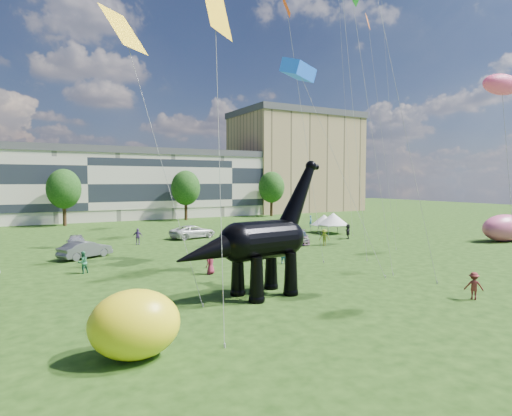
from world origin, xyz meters
TOP-DOWN VIEW (x-y plane):
  - ground at (0.00, 0.00)m, footprint 220.00×220.00m
  - terrace_row at (-8.00, 62.00)m, footprint 78.00×11.00m
  - apartment_block at (40.00, 65.00)m, footprint 28.00×18.00m
  - tree_mid_left at (-12.00, 53.00)m, footprint 5.20×5.20m
  - tree_mid_right at (8.00, 53.00)m, footprint 5.20×5.20m
  - tree_far_right at (26.00, 53.00)m, footprint 5.20×5.20m
  - dinosaur_sculpture at (-5.76, 2.43)m, footprint 10.69×3.38m
  - car_silver at (-13.28, 27.34)m, footprint 2.39×4.64m
  - car_grey at (-13.16, 21.38)m, footprint 5.06×3.73m
  - car_white at (0.33, 29.44)m, footprint 6.13×3.77m
  - car_dark at (9.27, 19.41)m, footprint 4.16×5.11m
  - gazebo_near at (18.39, 24.66)m, footprint 4.68×4.68m
  - gazebo_far at (18.04, 26.14)m, footprint 3.69×3.69m
  - inflatable_pink at (30.97, 9.04)m, footprint 6.61×3.82m
  - inflatable_yellow at (-14.55, -3.17)m, footprint 4.00×3.32m
  - visitors at (-1.55, 15.88)m, footprint 47.30×38.44m
  - kites at (14.62, 9.74)m, footprint 66.55×39.33m

SIDE VIEW (x-z plane):
  - ground at x=0.00m, z-range 0.00..0.00m
  - car_dark at x=9.27m, z-range 0.00..1.39m
  - car_silver at x=-13.28m, z-range 0.00..1.51m
  - car_white at x=0.33m, z-range 0.00..1.58m
  - car_grey at x=-13.16m, z-range 0.00..1.59m
  - visitors at x=-1.55m, z-range -0.04..1.81m
  - inflatable_yellow at x=-14.55m, z-range 0.00..2.76m
  - inflatable_pink at x=30.97m, z-range 0.00..3.15m
  - gazebo_far at x=18.04m, z-range 0.49..2.94m
  - gazebo_near at x=18.39m, z-range 0.56..3.35m
  - dinosaur_sculpture at x=-5.76m, z-range -1.07..7.64m
  - terrace_row at x=-8.00m, z-range 0.00..12.00m
  - tree_mid_left at x=-12.00m, z-range 1.57..11.01m
  - tree_mid_right at x=8.00m, z-range 1.57..11.01m
  - tree_far_right at x=26.00m, z-range 1.57..11.01m
  - apartment_block at x=40.00m, z-range 0.00..22.00m
  - kites at x=14.62m, z-range 7.70..37.82m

